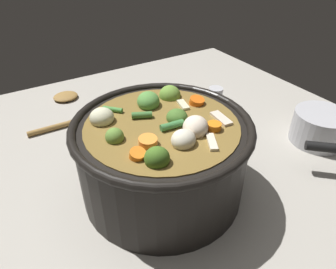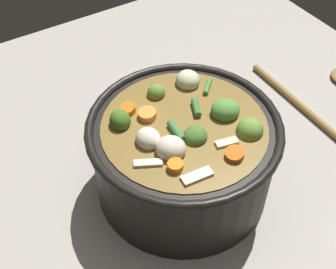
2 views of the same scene
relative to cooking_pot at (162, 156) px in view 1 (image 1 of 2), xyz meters
The scene contains 5 objects.
ground_plane 0.08m from the cooking_pot, 75.24° to the left, with size 1.10×1.10×0.00m, color #9E998E.
cooking_pot is the anchor object (origin of this frame).
wooden_spoon 0.38m from the cooking_pot, 82.42° to the right, with size 0.25×0.18×0.01m.
salt_shaker 0.30m from the cooking_pot, 146.37° to the right, with size 0.03×0.03×0.07m.
small_saucepan 0.37m from the cooking_pot, behind, with size 0.18×0.18×0.07m.
Camera 1 is at (0.20, 0.35, 0.40)m, focal length 33.06 mm.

